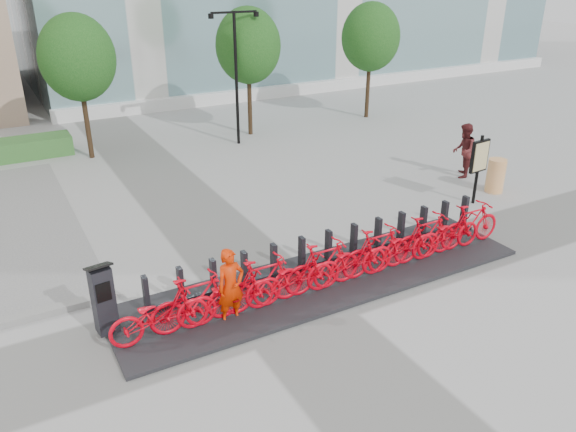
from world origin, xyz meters
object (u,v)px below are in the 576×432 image
kiosk (103,299)px  construction_barrel (496,176)px  worker_red (231,287)px  bike_0 (159,314)px  pedestrian (464,151)px  map_sign (479,159)px

kiosk → construction_barrel: size_ratio=1.41×
kiosk → worker_red: (2.27, -0.77, 0.00)m
bike_0 → pedestrian: (11.57, 3.93, 0.32)m
pedestrian → map_sign: bearing=11.4°
worker_red → construction_barrel: worker_red is taller
bike_0 → pedestrian: pedestrian is taller
bike_0 → worker_red: (1.43, -0.08, 0.22)m
worker_red → pedestrian: bearing=13.8°
bike_0 → map_sign: map_sign is taller
bike_0 → pedestrian: bearing=-71.2°
pedestrian → worker_red: bearing=-21.5°
worker_red → pedestrian: 10.91m
bike_0 → worker_red: size_ratio=1.20×
bike_0 → map_sign: size_ratio=0.92×
pedestrian → kiosk: bearing=-28.4°
pedestrian → construction_barrel: bearing=43.2°
bike_0 → map_sign: 10.44m
kiosk → map_sign: size_ratio=0.72×
kiosk → construction_barrel: kiosk is taller
bike_0 → pedestrian: size_ratio=1.06×
map_sign → kiosk: bearing=-178.9°
kiosk → construction_barrel: 12.44m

